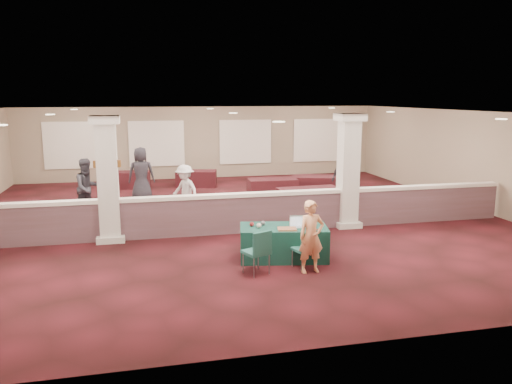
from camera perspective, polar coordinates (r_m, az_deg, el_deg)
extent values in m
plane|color=#411016|center=(15.13, -2.52, -3.14)|extent=(16.00, 16.00, 0.00)
cube|color=gray|center=(22.69, -6.20, 5.64)|extent=(16.00, 0.04, 3.20)
cube|color=gray|center=(7.26, 8.83, -5.89)|extent=(16.00, 0.04, 3.20)
cube|color=gray|center=(18.04, 23.34, 3.43)|extent=(0.04, 16.00, 3.20)
cube|color=white|center=(14.68, -2.63, 9.06)|extent=(16.00, 16.00, 0.02)
cube|color=#53383A|center=(13.58, -1.41, -2.60)|extent=(15.60, 0.20, 1.00)
cube|color=silver|center=(13.46, -1.42, -0.33)|extent=(15.60, 0.28, 0.10)
cube|color=beige|center=(13.14, -16.56, 1.38)|extent=(0.50, 0.50, 3.20)
cube|color=beige|center=(13.47, -16.21, -5.01)|extent=(0.70, 0.70, 0.16)
cube|color=beige|center=(12.99, -16.93, 7.91)|extent=(0.72, 0.72, 0.20)
cube|color=beige|center=(14.26, 10.48, 2.37)|extent=(0.50, 0.50, 3.20)
cube|color=beige|center=(14.56, 10.28, -3.55)|extent=(0.70, 0.70, 0.16)
cube|color=beige|center=(14.12, 10.70, 8.40)|extent=(0.72, 0.72, 0.20)
cylinder|color=brown|center=(13.11, -17.88, 3.05)|extent=(0.12, 0.12, 0.18)
cylinder|color=beige|center=(13.11, -17.88, 3.05)|extent=(0.09, 0.09, 0.10)
cylinder|color=brown|center=(13.07, -15.43, 3.16)|extent=(0.12, 0.12, 0.18)
cylinder|color=beige|center=(13.07, -15.43, 3.16)|extent=(0.09, 0.09, 0.10)
cube|color=#0F3931|center=(11.48, 3.16, -5.79)|extent=(2.12, 1.33, 0.76)
cube|color=#1F5A52|center=(10.92, 5.46, -6.53)|extent=(0.53, 0.53, 0.05)
cube|color=#1F5A52|center=(10.70, 6.09, -5.63)|extent=(0.40, 0.16, 0.40)
cylinder|color=gray|center=(10.76, 5.22, -8.03)|extent=(0.03, 0.03, 0.38)
cylinder|color=gray|center=(10.95, 6.72, -7.71)|extent=(0.03, 0.03, 0.38)
cylinder|color=gray|center=(11.03, 4.17, -7.54)|extent=(0.03, 0.03, 0.38)
cylinder|color=gray|center=(11.22, 5.65, -7.24)|extent=(0.03, 0.03, 0.38)
cube|color=#1F5A52|center=(10.50, 0.01, -6.89)|extent=(0.62, 0.62, 0.06)
cube|color=#1F5A52|center=(10.25, 0.72, -5.81)|extent=(0.44, 0.22, 0.46)
cylinder|color=gray|center=(10.32, -0.25, -8.67)|extent=(0.03, 0.03, 0.44)
cylinder|color=gray|center=(10.54, 1.52, -8.25)|extent=(0.03, 0.03, 0.44)
cylinder|color=gray|center=(10.63, -1.49, -8.09)|extent=(0.03, 0.03, 0.44)
cylinder|color=gray|center=(10.84, 0.26, -7.70)|extent=(0.03, 0.03, 0.44)
imported|color=#EDA467|center=(10.56, 6.34, -5.11)|extent=(0.59, 0.43, 1.55)
cube|color=black|center=(15.90, -26.70, -2.34)|extent=(1.81, 1.07, 0.70)
cube|color=black|center=(18.18, 1.88, 0.41)|extent=(1.78, 0.93, 0.71)
cube|color=black|center=(15.95, 6.14, -1.00)|extent=(2.01, 1.09, 0.79)
cube|color=black|center=(20.83, -14.35, 1.36)|extent=(1.75, 1.07, 0.66)
cube|color=black|center=(20.63, -6.83, 1.53)|extent=(1.76, 1.13, 0.66)
cube|color=black|center=(19.03, 6.72, 0.78)|extent=(1.86, 1.28, 0.69)
imported|color=black|center=(16.08, -18.67, 0.43)|extent=(0.99, 0.88, 1.81)
imported|color=#B8B8B4|center=(15.63, -8.12, 0.20)|extent=(1.00, 1.08, 1.59)
imported|color=black|center=(17.53, 9.84, 1.49)|extent=(1.10, 0.84, 1.69)
imported|color=black|center=(18.15, -12.98, 2.03)|extent=(0.97, 0.57, 1.91)
cube|color=silver|center=(11.36, 4.77, -3.97)|extent=(0.38, 0.30, 0.02)
cube|color=silver|center=(11.44, 4.71, -3.22)|extent=(0.34, 0.08, 0.23)
cube|color=silver|center=(11.44, 4.72, -3.30)|extent=(0.31, 0.06, 0.20)
cube|color=orange|center=(11.13, 3.57, -4.23)|extent=(0.47, 0.38, 0.03)
sphere|color=beige|center=(11.23, 0.33, -3.86)|extent=(0.11, 0.11, 0.11)
sphere|color=maroon|center=(11.37, -0.49, -3.69)|extent=(0.10, 0.10, 0.10)
sphere|color=#54545A|center=(11.45, 0.80, -3.58)|extent=(0.11, 0.11, 0.11)
cube|color=#AC1E12|center=(11.18, 6.77, -4.27)|extent=(0.13, 0.05, 0.01)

